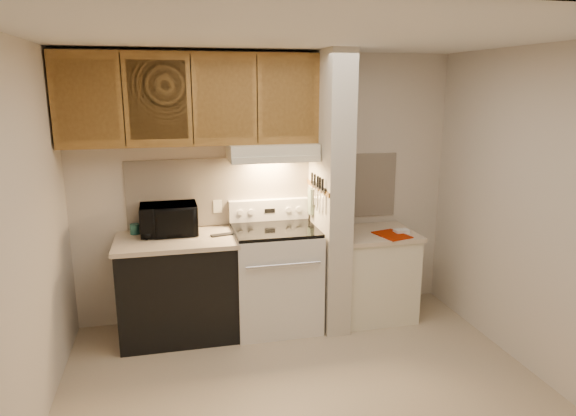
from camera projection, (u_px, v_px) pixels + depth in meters
name	position (u px, v px, depth m)	size (l,w,h in m)	color
floor	(308.00, 394.00, 3.75)	(3.60, 3.60, 0.00)	tan
ceiling	(311.00, 36.00, 3.17)	(3.60, 3.60, 0.00)	white
wall_back	(268.00, 188.00, 4.88)	(3.60, 0.02, 2.50)	beige
wall_left	(19.00, 249.00, 3.06)	(0.02, 3.00, 2.50)	beige
wall_right	(540.00, 215.00, 3.86)	(0.02, 3.00, 2.50)	beige
backsplash	(268.00, 190.00, 4.87)	(2.60, 0.02, 0.63)	#FAE7CE
range_body	(275.00, 279.00, 4.74)	(0.76, 0.65, 0.92)	silver
oven_window	(283.00, 288.00, 4.43)	(0.50, 0.01, 0.30)	black
oven_handle	(284.00, 265.00, 4.34)	(0.02, 0.02, 0.65)	silver
cooktop	(275.00, 229.00, 4.63)	(0.74, 0.64, 0.03)	black
range_backguard	(269.00, 210.00, 4.87)	(0.76, 0.08, 0.20)	silver
range_display	(270.00, 211.00, 4.83)	(0.10, 0.01, 0.04)	black
range_knob_left_outer	(240.00, 212.00, 4.77)	(0.05, 0.05, 0.02)	silver
range_knob_left_inner	(251.00, 212.00, 4.79)	(0.05, 0.05, 0.02)	silver
range_knob_right_inner	(288.00, 210.00, 4.87)	(0.05, 0.05, 0.02)	silver
range_knob_right_outer	(299.00, 209.00, 4.89)	(0.05, 0.05, 0.02)	silver
dishwasher_front	(178.00, 289.00, 4.56)	(1.00, 0.63, 0.87)	black
left_countertop	(176.00, 240.00, 4.45)	(1.04, 0.67, 0.04)	beige
spoon_rest	(222.00, 235.00, 4.52)	(0.19, 0.06, 0.01)	black
teal_jar	(135.00, 229.00, 4.56)	(0.08, 0.08, 0.09)	#23615C
outlet	(218.00, 206.00, 4.79)	(0.08, 0.01, 0.12)	silver
microwave	(169.00, 219.00, 4.54)	(0.49, 0.33, 0.27)	black
partition_pillar	(330.00, 193.00, 4.66)	(0.22, 0.70, 2.50)	beige
pillar_trim	(318.00, 188.00, 4.62)	(0.01, 0.70, 0.04)	olive
knife_strip	(319.00, 187.00, 4.57)	(0.02, 0.42, 0.04)	black
knife_blade_a	(323.00, 202.00, 4.43)	(0.01, 0.04, 0.16)	silver
knife_handle_a	(323.00, 185.00, 4.41)	(0.02, 0.02, 0.10)	black
knife_blade_b	(320.00, 201.00, 4.52)	(0.01, 0.04, 0.18)	silver
knife_handle_b	(320.00, 183.00, 4.48)	(0.02, 0.02, 0.10)	black
knife_blade_c	(317.00, 200.00, 4.60)	(0.01, 0.04, 0.20)	silver
knife_handle_c	(318.00, 182.00, 4.55)	(0.02, 0.02, 0.10)	black
knife_blade_d	(315.00, 196.00, 4.66)	(0.01, 0.04, 0.16)	silver
knife_handle_d	(315.00, 180.00, 4.64)	(0.02, 0.02, 0.10)	black
knife_blade_e	(313.00, 195.00, 4.74)	(0.01, 0.04, 0.18)	silver
knife_handle_e	(312.00, 178.00, 4.72)	(0.02, 0.02, 0.10)	black
oven_mitt	(311.00, 201.00, 4.82)	(0.03, 0.10, 0.24)	gray
right_cab_base	(374.00, 276.00, 4.96)	(0.70, 0.60, 0.81)	silver
right_countertop	(375.00, 234.00, 4.86)	(0.74, 0.64, 0.04)	beige
red_folder	(392.00, 235.00, 4.73)	(0.24, 0.32, 0.01)	#991D00
white_box	(402.00, 231.00, 4.81)	(0.13, 0.09, 0.04)	white
range_hood	(272.00, 151.00, 4.58)	(0.78, 0.44, 0.15)	silver
hood_lip	(277.00, 160.00, 4.40)	(0.78, 0.04, 0.06)	silver
upper_cabinets	(191.00, 99.00, 4.37)	(2.18, 0.33, 0.77)	olive
cab_door_a	(87.00, 100.00, 4.03)	(0.46, 0.01, 0.63)	olive
cab_gap_a	(123.00, 100.00, 4.09)	(0.01, 0.01, 0.73)	black
cab_door_b	(158.00, 100.00, 4.16)	(0.46, 0.01, 0.63)	olive
cab_gap_b	(192.00, 100.00, 4.21)	(0.01, 0.01, 0.73)	black
cab_door_c	(225.00, 100.00, 4.28)	(0.46, 0.01, 0.63)	olive
cab_gap_c	(257.00, 99.00, 4.33)	(0.01, 0.01, 0.73)	black
cab_door_d	(289.00, 99.00, 4.40)	(0.46, 0.01, 0.63)	olive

